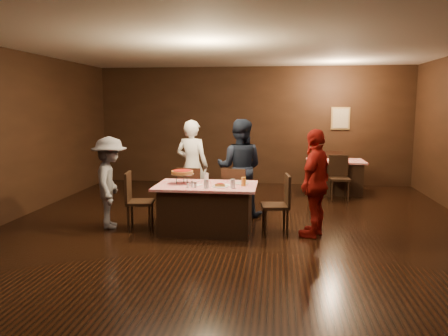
{
  "coord_description": "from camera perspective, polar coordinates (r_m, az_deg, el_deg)",
  "views": [
    {
      "loc": [
        0.63,
        -6.3,
        2.03
      ],
      "look_at": [
        -0.23,
        0.77,
        1.0
      ],
      "focal_mm": 35.0,
      "sensor_mm": 36.0,
      "label": 1
    }
  ],
  "objects": [
    {
      "name": "condiments",
      "position": [
        6.73,
        -4.23,
        -2.17
      ],
      "size": [
        0.17,
        0.1,
        0.09
      ],
      "color": "silver",
      "rests_on": "main_table"
    },
    {
      "name": "diner_white_jacket",
      "position": [
        8.33,
        -4.19,
        0.25
      ],
      "size": [
        0.73,
        0.57,
        1.76
      ],
      "primitive_type": "imported",
      "rotation": [
        0.0,
        0.0,
        2.89
      ],
      "color": "white",
      "rests_on": "ground"
    },
    {
      "name": "diner_navy_hoodie",
      "position": [
        8.01,
        2.06,
        0.04
      ],
      "size": [
        0.92,
        0.75,
        1.78
      ],
      "primitive_type": "imported",
      "rotation": [
        0.0,
        0.0,
        3.05
      ],
      "color": "black",
      "rests_on": "ground"
    },
    {
      "name": "chair_back_far",
      "position": [
        11.0,
        13.93,
        -0.14
      ],
      "size": [
        0.46,
        0.46,
        0.95
      ],
      "primitive_type": "cube",
      "rotation": [
        0.0,
        0.0,
        3.24
      ],
      "color": "black",
      "rests_on": "ground"
    },
    {
      "name": "pizza_stand",
      "position": [
        7.07,
        -5.47,
        -0.59
      ],
      "size": [
        0.38,
        0.38,
        0.22
      ],
      "color": "black",
      "rests_on": "main_table"
    },
    {
      "name": "napkin_left",
      "position": [
        6.95,
        -3.61,
        -2.2
      ],
      "size": [
        0.21,
        0.21,
        0.01
      ],
      "primitive_type": "cube",
      "rotation": [
        0.0,
        0.0,
        -0.35
      ],
      "color": "white",
      "rests_on": "main_table"
    },
    {
      "name": "back_table",
      "position": [
        10.43,
        14.3,
        -1.11
      ],
      "size": [
        1.3,
        0.9,
        0.77
      ],
      "primitive_type": "cube",
      "color": "#B60D0C",
      "rests_on": "ground"
    },
    {
      "name": "napkin_center",
      "position": [
        6.94,
        0.12,
        -2.22
      ],
      "size": [
        0.19,
        0.19,
        0.01
      ],
      "primitive_type": "cube",
      "rotation": [
        0.0,
        0.0,
        0.21
      ],
      "color": "white",
      "rests_on": "main_table"
    },
    {
      "name": "plate_with_slice",
      "position": [
        6.76,
        -0.48,
        -2.3
      ],
      "size": [
        0.25,
        0.25,
        0.06
      ],
      "color": "white",
      "rests_on": "main_table"
    },
    {
      "name": "room",
      "position": [
        6.34,
        1.28,
        9.2
      ],
      "size": [
        10.0,
        10.04,
        3.02
      ],
      "color": "black",
      "rests_on": "ground"
    },
    {
      "name": "glass_front_right",
      "position": [
        6.66,
        1.15,
        -2.06
      ],
      "size": [
        0.08,
        0.08,
        0.14
      ],
      "primitive_type": "cylinder",
      "color": "silver",
      "rests_on": "main_table"
    },
    {
      "name": "glass_amber",
      "position": [
        6.85,
        2.57,
        -1.79
      ],
      "size": [
        0.08,
        0.08,
        0.14
      ],
      "primitive_type": "cylinder",
      "color": "#BF7F26",
      "rests_on": "main_table"
    },
    {
      "name": "glass_back",
      "position": [
        7.27,
        -2.34,
        -1.21
      ],
      "size": [
        0.08,
        0.08,
        0.14
      ],
      "primitive_type": "cylinder",
      "color": "silver",
      "rests_on": "main_table"
    },
    {
      "name": "chair_far_right",
      "position": [
        7.71,
        1.53,
        -3.41
      ],
      "size": [
        0.46,
        0.46,
        0.95
      ],
      "primitive_type": "cube",
      "rotation": [
        0.0,
        0.0,
        3.03
      ],
      "color": "black",
      "rests_on": "ground"
    },
    {
      "name": "glass_front_left",
      "position": [
        6.67,
        -2.32,
        -2.06
      ],
      "size": [
        0.08,
        0.08,
        0.14
      ],
      "primitive_type": "cylinder",
      "color": "silver",
      "rests_on": "main_table"
    },
    {
      "name": "chair_far_left",
      "position": [
        7.83,
        -4.32,
        -3.25
      ],
      "size": [
        0.43,
        0.43,
        0.95
      ],
      "primitive_type": "cube",
      "rotation": [
        0.0,
        0.0,
        3.11
      ],
      "color": "black",
      "rests_on": "ground"
    },
    {
      "name": "plate_empty",
      "position": [
        7.06,
        2.29,
        -2.0
      ],
      "size": [
        0.25,
        0.25,
        0.01
      ],
      "primitive_type": "cylinder",
      "color": "white",
      "rests_on": "main_table"
    },
    {
      "name": "chair_end_left",
      "position": [
        7.29,
        -10.9,
        -4.24
      ],
      "size": [
        0.48,
        0.48,
        0.95
      ],
      "primitive_type": "cube",
      "rotation": [
        0.0,
        0.0,
        1.72
      ],
      "color": "black",
      "rests_on": "ground"
    },
    {
      "name": "chair_end_right",
      "position": [
        6.95,
        6.71,
        -4.76
      ],
      "size": [
        0.47,
        0.47,
        0.95
      ],
      "primitive_type": "cube",
      "rotation": [
        0.0,
        0.0,
        -1.45
      ],
      "color": "black",
      "rests_on": "ground"
    },
    {
      "name": "main_table",
      "position": [
        7.06,
        -2.31,
        -5.26
      ],
      "size": [
        1.6,
        1.0,
        0.77
      ],
      "primitive_type": "cube",
      "color": "red",
      "rests_on": "ground"
    },
    {
      "name": "diner_grey_knit",
      "position": [
        7.45,
        -14.65,
        -1.86
      ],
      "size": [
        0.82,
        1.1,
        1.52
      ],
      "primitive_type": "imported",
      "rotation": [
        0.0,
        0.0,
        1.85
      ],
      "color": "slate",
      "rests_on": "ground"
    },
    {
      "name": "diner_red_shirt",
      "position": [
        6.87,
        11.85,
        -1.95
      ],
      "size": [
        0.78,
        1.06,
        1.67
      ],
      "primitive_type": "imported",
      "rotation": [
        0.0,
        0.0,
        -2.0
      ],
      "color": "maroon",
      "rests_on": "ground"
    },
    {
      "name": "chair_back_near",
      "position": [
        9.73,
        14.84,
        -1.25
      ],
      "size": [
        0.43,
        0.43,
        0.95
      ],
      "primitive_type": "cube",
      "rotation": [
        0.0,
        0.0,
        0.03
      ],
      "color": "black",
      "rests_on": "ground"
    }
  ]
}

